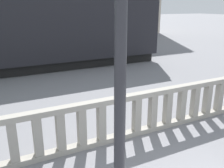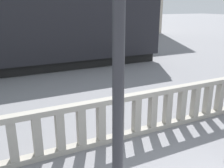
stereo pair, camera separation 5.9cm
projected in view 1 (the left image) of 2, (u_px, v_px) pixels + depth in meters
name	position (u px, v px, depth m)	size (l,w,h in m)	color
balustrade	(137.00, 114.00, 6.98)	(13.78, 0.24, 1.25)	#9E998E
lamppost	(121.00, 14.00, 3.56)	(0.42, 0.42, 6.47)	#2D2D33
train_near	(5.00, 35.00, 13.14)	(18.08, 2.78, 4.44)	black
train_far	(11.00, 18.00, 29.17)	(24.07, 2.89, 4.49)	black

